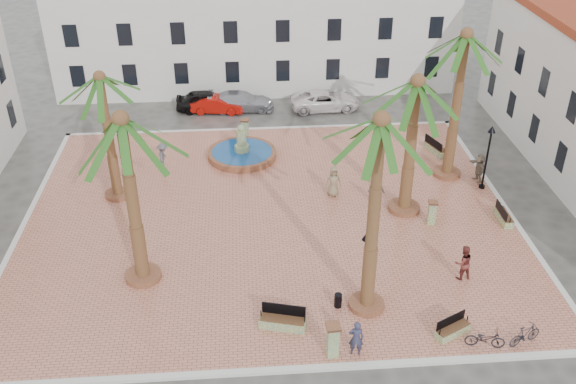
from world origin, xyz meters
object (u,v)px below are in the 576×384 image
at_px(car_red, 217,104).
at_px(pedestrian_north, 163,157).
at_px(palm_e, 416,98).
at_px(bicycle_b, 525,335).
at_px(bicycle_a, 485,339).
at_px(car_white, 325,100).
at_px(fountain, 242,153).
at_px(bollard_e, 432,212).
at_px(litter_bin, 338,300).
at_px(cyclist_a, 356,338).
at_px(bench_e, 504,217).
at_px(palm_s, 380,142).
at_px(palm_nw, 102,92).
at_px(palm_sw, 123,139).
at_px(car_black, 207,101).
at_px(bollard_n, 245,129).
at_px(pedestrian_fountain_b, 376,193).
at_px(lamppost_e, 489,146).
at_px(pedestrian_fountain_a, 333,182).
at_px(lamppost_s, 365,255).
at_px(bench_s, 283,322).
at_px(car_silver, 241,101).
at_px(pedestrian_east, 479,167).
at_px(bench_se, 453,330).
at_px(bench_ne, 435,148).
at_px(bollard_se, 333,340).

bearing_deg(car_red, pedestrian_north, 167.26).
bearing_deg(palm_e, bicycle_b, -76.30).
bearing_deg(bicycle_a, car_white, 19.67).
distance_m(fountain, bollard_e, 12.84).
bearing_deg(litter_bin, cyclist_a, -84.30).
relative_size(bench_e, bicycle_a, 1.04).
xyz_separation_m(palm_s, palm_e, (3.48, 7.68, -1.56)).
bearing_deg(car_red, bicycle_a, -148.62).
bearing_deg(palm_nw, cyclist_a, -49.14).
relative_size(palm_sw, palm_s, 0.91).
relative_size(bollard_e, car_black, 0.31).
distance_m(fountain, palm_e, 12.69).
bearing_deg(bicycle_a, car_black, 37.40).
relative_size(bollard_n, pedestrian_fountain_b, 0.94).
relative_size(palm_s, bench_e, 5.56).
xyz_separation_m(lamppost_e, bicycle_a, (-4.17, -12.45, -2.24)).
bearing_deg(bicycle_a, bollard_n, 37.08).
bearing_deg(bollard_n, bollard_e, -48.24).
relative_size(car_black, car_white, 0.88).
distance_m(palm_sw, litter_bin, 11.47).
distance_m(bollard_n, car_white, 7.69).
distance_m(pedestrian_fountain_a, pedestrian_north, 10.49).
height_order(bench_e, bicycle_b, bicycle_b).
height_order(palm_nw, palm_e, palm_e).
xyz_separation_m(litter_bin, pedestrian_north, (-8.72, 13.14, 0.54)).
xyz_separation_m(lamppost_s, pedestrian_fountain_b, (2.12, 7.77, -1.65)).
height_order(fountain, bench_s, fountain).
xyz_separation_m(cyclist_a, pedestrian_fountain_b, (2.97, 11.07, -0.06)).
xyz_separation_m(bench_e, car_silver, (-13.69, 15.94, 0.29)).
xyz_separation_m(pedestrian_north, pedestrian_east, (18.49, -2.77, 0.01)).
bearing_deg(car_white, palm_nw, 128.10).
bearing_deg(car_black, car_white, -93.85).
distance_m(palm_sw, pedestrian_north, 12.23).
height_order(palm_s, car_white, palm_s).
bearing_deg(bench_se, lamppost_s, 115.93).
relative_size(bench_se, car_silver, 0.36).
distance_m(fountain, bench_ne, 12.28).
xyz_separation_m(litter_bin, car_silver, (-3.94, 22.05, 0.21)).
relative_size(bench_ne, bollard_se, 1.25).
distance_m(bollard_n, bicycle_b, 22.54).
height_order(litter_bin, car_black, car_black).
xyz_separation_m(palm_e, cyclist_a, (-4.44, -10.47, -5.69)).
height_order(fountain, bench_se, fountain).
relative_size(bench_e, pedestrian_east, 0.96).
distance_m(bicycle_a, pedestrian_fountain_a, 13.06).
relative_size(bench_s, bollard_n, 1.41).
bearing_deg(pedestrian_north, fountain, -75.48).
relative_size(palm_sw, pedestrian_fountain_a, 4.70).
bearing_deg(pedestrian_east, bench_se, -32.44).
distance_m(palm_sw, palm_e, 14.39).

